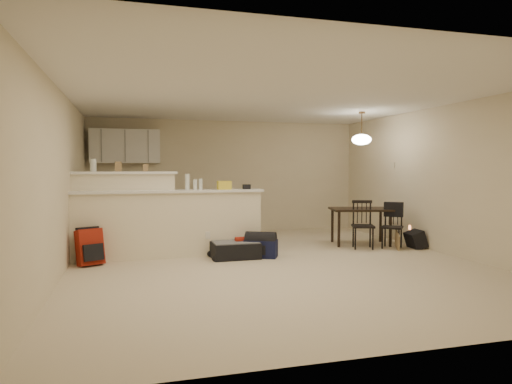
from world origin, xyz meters
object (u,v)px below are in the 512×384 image
object	(u,v)px
dining_chair_near	(363,225)
navy_duffel	(261,249)
suitcase	(235,250)
red_backpack	(90,247)
dining_table	(361,213)
black_daypack	(416,240)
dining_chair_far	(392,226)
pendant_lamp	(362,139)

from	to	relation	value
dining_chair_near	navy_duffel	distance (m)	2.03
dining_chair_near	suitcase	size ratio (longest dim) A/B	1.15
red_backpack	dining_table	bearing A→B (deg)	-17.00
navy_duffel	black_daypack	size ratio (longest dim) A/B	1.50
suitcase	navy_duffel	world-z (taller)	navy_duffel
suitcase	dining_chair_far	bearing A→B (deg)	1.93
pendant_lamp	navy_duffel	size ratio (longest dim) A/B	1.19
suitcase	navy_duffel	distance (m)	0.42
navy_duffel	red_backpack	bearing A→B (deg)	-155.19
dining_chair_near	suitcase	bearing A→B (deg)	-154.04
suitcase	black_daypack	distance (m)	3.34
pendant_lamp	black_daypack	xyz separation A→B (m)	(0.76, -0.64, -1.84)
dining_table	red_backpack	distance (m)	4.84
dining_table	black_daypack	bearing A→B (deg)	-26.81
red_backpack	black_daypack	size ratio (longest dim) A/B	1.54
pendant_lamp	dining_chair_near	world-z (taller)	pendant_lamp
dining_chair_far	suitcase	xyz separation A→B (m)	(-2.93, -0.15, -0.28)
pendant_lamp	dining_chair_near	distance (m)	1.62
dining_table	pendant_lamp	world-z (taller)	pendant_lamp
pendant_lamp	suitcase	size ratio (longest dim) A/B	0.83
dining_chair_near	dining_chair_far	distance (m)	0.53
pendant_lamp	dining_chair_far	xyz separation A→B (m)	(0.35, -0.52, -1.59)
navy_duffel	black_daypack	distance (m)	2.93
pendant_lamp	red_backpack	world-z (taller)	pendant_lamp
dining_table	pendant_lamp	bearing A→B (deg)	0.00
dining_chair_far	suitcase	world-z (taller)	dining_chair_far
dining_chair_near	black_daypack	size ratio (longest dim) A/B	2.48
pendant_lamp	dining_chair_near	bearing A→B (deg)	-112.69
dining_table	dining_chair_near	bearing A→B (deg)	-99.54
red_backpack	navy_duffel	bearing A→B (deg)	-26.28
suitcase	black_daypack	world-z (taller)	black_daypack
dining_chair_far	dining_chair_near	bearing A→B (deg)	-150.51
dining_chair_far	navy_duffel	bearing A→B (deg)	-134.67
pendant_lamp	navy_duffel	xyz separation A→B (m)	(-2.16, -0.70, -1.85)
pendant_lamp	black_daypack	distance (m)	2.09
pendant_lamp	navy_duffel	distance (m)	2.93
navy_duffel	black_daypack	world-z (taller)	black_daypack
dining_table	dining_chair_far	xyz separation A→B (m)	(0.35, -0.52, -0.20)
dining_table	suitcase	world-z (taller)	dining_table
pendant_lamp	red_backpack	distance (m)	5.12
dining_chair_far	navy_duffel	distance (m)	2.53
red_backpack	navy_duffel	world-z (taller)	red_backpack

